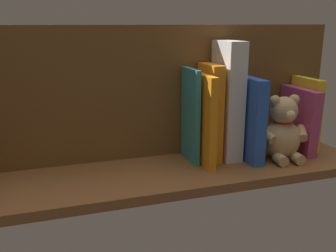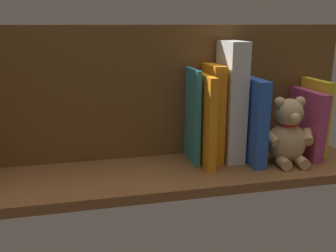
{
  "view_description": "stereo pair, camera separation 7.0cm",
  "coord_description": "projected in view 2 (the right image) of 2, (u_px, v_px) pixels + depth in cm",
  "views": [
    {
      "loc": [
        25.2,
        78.49,
        33.49
      ],
      "look_at": [
        0.0,
        0.0,
        10.53
      ],
      "focal_mm": 39.72,
      "sensor_mm": 36.0,
      "label": 1
    },
    {
      "loc": [
        18.46,
        80.34,
        33.49
      ],
      "look_at": [
        0.0,
        0.0,
        10.53
      ],
      "focal_mm": 39.72,
      "sensor_mm": 36.0,
      "label": 2
    }
  ],
  "objects": [
    {
      "name": "book_0",
      "position": [
        314.0,
        117.0,
        0.98
      ],
      "size": [
        2.13,
        11.43,
        19.4
      ],
      "primitive_type": "cube",
      "color": "yellow",
      "rests_on": "ground_plane"
    },
    {
      "name": "book_4",
      "position": [
        203.0,
        120.0,
        0.89
      ],
      "size": [
        1.89,
        14.11,
        21.91
      ],
      "primitive_type": "cube",
      "color": "orange",
      "rests_on": "ground_plane"
    },
    {
      "name": "shelf_back_panel",
      "position": [
        159.0,
        93.0,
        0.94
      ],
      "size": [
        97.38,
        1.5,
        33.07
      ],
      "primitive_type": "cube",
      "color": "brown",
      "rests_on": "ground_plane"
    },
    {
      "name": "book_1",
      "position": [
        306.0,
        123.0,
        0.96
      ],
      "size": [
        3.41,
        14.18,
        17.07
      ],
      "primitive_type": "cube",
      "rotation": [
        0.0,
        -0.03,
        0.0
      ],
      "color": "#B23F72",
      "rests_on": "ground_plane"
    },
    {
      "name": "ground_plane",
      "position": [
        168.0,
        173.0,
        0.89
      ],
      "size": [
        97.38,
        24.88,
        2.2
      ],
      "primitive_type": "cube",
      "color": "brown"
    },
    {
      "name": "book_5",
      "position": [
        193.0,
        116.0,
        0.91
      ],
      "size": [
        1.23,
        10.02,
        23.05
      ],
      "primitive_type": "cube",
      "color": "teal",
      "rests_on": "ground_plane"
    },
    {
      "name": "teddy_bear",
      "position": [
        288.0,
        134.0,
        0.91
      ],
      "size": [
        13.3,
        11.11,
        16.46
      ],
      "rotation": [
        0.0,
        0.0,
        -0.1
      ],
      "color": "tan",
      "rests_on": "ground_plane"
    },
    {
      "name": "dictionary_thick_white",
      "position": [
        231.0,
        102.0,
        0.91
      ],
      "size": [
        4.55,
        10.69,
        29.38
      ],
      "primitive_type": "cube",
      "color": "silver",
      "rests_on": "ground_plane"
    },
    {
      "name": "book_2",
      "position": [
        250.0,
        120.0,
        0.92
      ],
      "size": [
        2.95,
        15.07,
        20.78
      ],
      "primitive_type": "cube",
      "color": "blue",
      "rests_on": "ground_plane"
    },
    {
      "name": "book_3",
      "position": [
        213.0,
        113.0,
        0.92
      ],
      "size": [
        3.06,
        9.93,
        23.89
      ],
      "primitive_type": "cube",
      "color": "orange",
      "rests_on": "ground_plane"
    }
  ]
}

